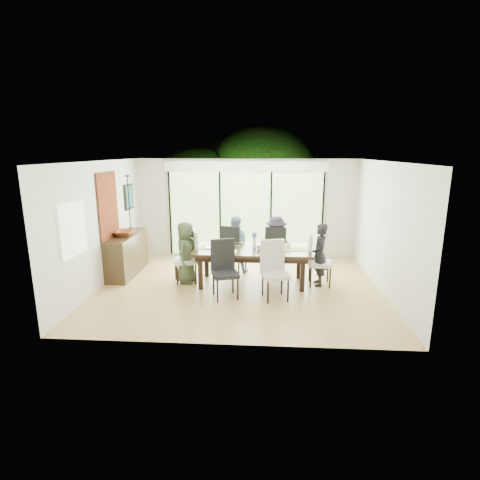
# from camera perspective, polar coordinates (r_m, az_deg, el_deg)

# --- Properties ---
(floor) EXTENTS (6.00, 5.00, 0.01)m
(floor) POSITION_cam_1_polar(r_m,az_deg,el_deg) (8.25, -0.12, -7.21)
(floor) COLOR olive
(floor) RESTS_ON ground
(ceiling) EXTENTS (6.00, 5.00, 0.01)m
(ceiling) POSITION_cam_1_polar(r_m,az_deg,el_deg) (7.72, -0.13, 11.96)
(ceiling) COLOR white
(ceiling) RESTS_ON wall_back
(wall_back) EXTENTS (6.00, 0.02, 2.70)m
(wall_back) POSITION_cam_1_polar(r_m,az_deg,el_deg) (10.34, 0.84, 4.80)
(wall_back) COLOR beige
(wall_back) RESTS_ON floor
(wall_front) EXTENTS (6.00, 0.02, 2.70)m
(wall_front) POSITION_cam_1_polar(r_m,az_deg,el_deg) (5.44, -1.96, -3.17)
(wall_front) COLOR beige
(wall_front) RESTS_ON floor
(wall_left) EXTENTS (0.02, 5.00, 2.70)m
(wall_left) POSITION_cam_1_polar(r_m,az_deg,el_deg) (8.62, -20.53, 2.19)
(wall_left) COLOR silver
(wall_left) RESTS_ON floor
(wall_right) EXTENTS (0.02, 5.00, 2.70)m
(wall_right) POSITION_cam_1_polar(r_m,az_deg,el_deg) (8.23, 21.27, 1.64)
(wall_right) COLOR silver
(wall_right) RESTS_ON floor
(glass_doors) EXTENTS (4.20, 0.02, 2.30)m
(glass_doors) POSITION_cam_1_polar(r_m,az_deg,el_deg) (10.32, 0.83, 3.95)
(glass_doors) COLOR #598C3F
(glass_doors) RESTS_ON wall_back
(blinds_header) EXTENTS (4.40, 0.06, 0.28)m
(blinds_header) POSITION_cam_1_polar(r_m,az_deg,el_deg) (10.18, 0.85, 11.17)
(blinds_header) COLOR white
(blinds_header) RESTS_ON wall_back
(mullion_a) EXTENTS (0.05, 0.04, 2.30)m
(mullion_a) POSITION_cam_1_polar(r_m,az_deg,el_deg) (10.63, -10.58, 4.00)
(mullion_a) COLOR black
(mullion_a) RESTS_ON wall_back
(mullion_b) EXTENTS (0.05, 0.04, 2.30)m
(mullion_b) POSITION_cam_1_polar(r_m,az_deg,el_deg) (10.37, -3.05, 3.98)
(mullion_b) COLOR black
(mullion_b) RESTS_ON wall_back
(mullion_c) EXTENTS (0.05, 0.04, 2.30)m
(mullion_c) POSITION_cam_1_polar(r_m,az_deg,el_deg) (10.30, 4.73, 3.88)
(mullion_c) COLOR black
(mullion_c) RESTS_ON wall_back
(mullion_d) EXTENTS (0.05, 0.04, 2.30)m
(mullion_d) POSITION_cam_1_polar(r_m,az_deg,el_deg) (10.42, 12.46, 3.72)
(mullion_d) COLOR black
(mullion_d) RESTS_ON wall_back
(side_window) EXTENTS (0.02, 0.90, 1.00)m
(side_window) POSITION_cam_1_polar(r_m,az_deg,el_deg) (7.52, -24.04, 1.49)
(side_window) COLOR #8CAD7F
(side_window) RESTS_ON wall_left
(deck) EXTENTS (6.00, 1.80, 0.10)m
(deck) POSITION_cam_1_polar(r_m,az_deg,el_deg) (11.50, 1.06, -1.44)
(deck) COLOR #503422
(deck) RESTS_ON ground
(rail_top) EXTENTS (6.00, 0.08, 0.06)m
(rail_top) POSITION_cam_1_polar(r_m,az_deg,el_deg) (12.14, 1.25, 2.27)
(rail_top) COLOR brown
(rail_top) RESTS_ON deck
(foliage_left) EXTENTS (3.20, 3.20, 3.20)m
(foliage_left) POSITION_cam_1_polar(r_m,az_deg,el_deg) (13.19, -6.42, 7.00)
(foliage_left) COLOR #14380F
(foliage_left) RESTS_ON ground
(foliage_mid) EXTENTS (4.00, 4.00, 4.00)m
(foliage_mid) POSITION_cam_1_polar(r_m,az_deg,el_deg) (13.54, 3.31, 8.76)
(foliage_mid) COLOR #14380F
(foliage_mid) RESTS_ON ground
(foliage_right) EXTENTS (2.80, 2.80, 2.80)m
(foliage_right) POSITION_cam_1_polar(r_m,az_deg,el_deg) (12.91, 11.29, 5.88)
(foliage_right) COLOR #14380F
(foliage_right) RESTS_ON ground
(foliage_far) EXTENTS (3.60, 3.60, 3.60)m
(foliage_far) POSITION_cam_1_polar(r_m,az_deg,el_deg) (14.30, -0.72, 8.30)
(foliage_far) COLOR #14380F
(foliage_far) RESTS_ON ground
(table_top) EXTENTS (2.58, 1.18, 0.06)m
(table_top) POSITION_cam_1_polar(r_m,az_deg,el_deg) (8.25, 1.83, -1.54)
(table_top) COLOR black
(table_top) RESTS_ON floor
(table_apron) EXTENTS (2.36, 0.97, 0.11)m
(table_apron) POSITION_cam_1_polar(r_m,az_deg,el_deg) (8.27, 1.82, -2.18)
(table_apron) COLOR black
(table_apron) RESTS_ON floor
(table_leg_fl) EXTENTS (0.10, 0.10, 0.74)m
(table_leg_fl) POSITION_cam_1_polar(r_m,az_deg,el_deg) (8.06, -6.03, -4.95)
(table_leg_fl) COLOR black
(table_leg_fl) RESTS_ON floor
(table_leg_fr) EXTENTS (0.10, 0.10, 0.74)m
(table_leg_fr) POSITION_cam_1_polar(r_m,az_deg,el_deg) (7.99, 9.49, -5.24)
(table_leg_fr) COLOR black
(table_leg_fr) RESTS_ON floor
(table_leg_bl) EXTENTS (0.10, 0.10, 0.74)m
(table_leg_bl) POSITION_cam_1_polar(r_m,az_deg,el_deg) (8.87, -5.09, -3.21)
(table_leg_bl) COLOR black
(table_leg_bl) RESTS_ON floor
(table_leg_br) EXTENTS (0.10, 0.10, 0.74)m
(table_leg_br) POSITION_cam_1_polar(r_m,az_deg,el_deg) (8.80, 8.96, -3.45)
(table_leg_br) COLOR black
(table_leg_br) RESTS_ON floor
(chair_left_end) EXTENTS (0.63, 0.63, 1.18)m
(chair_left_end) POSITION_cam_1_polar(r_m,az_deg,el_deg) (8.48, -8.38, -2.54)
(chair_left_end) COLOR silver
(chair_left_end) RESTS_ON floor
(chair_right_end) EXTENTS (0.52, 0.52, 1.18)m
(chair_right_end) POSITION_cam_1_polar(r_m,az_deg,el_deg) (8.38, 12.13, -2.89)
(chair_right_end) COLOR silver
(chair_right_end) RESTS_ON floor
(chair_far_left) EXTENTS (0.64, 0.64, 1.18)m
(chair_far_left) POSITION_cam_1_polar(r_m,az_deg,el_deg) (9.14, -0.81, -1.22)
(chair_far_left) COLOR black
(chair_far_left) RESTS_ON floor
(chair_far_right) EXTENTS (0.53, 0.53, 1.18)m
(chair_far_right) POSITION_cam_1_polar(r_m,az_deg,el_deg) (9.12, 5.47, -1.32)
(chair_far_right) COLOR black
(chair_far_right) RESTS_ON floor
(chair_near_left) EXTENTS (0.63, 0.63, 1.18)m
(chair_near_left) POSITION_cam_1_polar(r_m,az_deg,el_deg) (7.50, -2.26, -4.54)
(chair_near_left) COLOR black
(chair_near_left) RESTS_ON floor
(chair_near_right) EXTENTS (0.61, 0.61, 1.18)m
(chair_near_right) POSITION_cam_1_polar(r_m,az_deg,el_deg) (7.46, 5.42, -4.68)
(chair_near_right) COLOR beige
(chair_near_right) RESTS_ON floor
(person_left_end) EXTENTS (0.52, 0.71, 1.39)m
(person_left_end) POSITION_cam_1_polar(r_m,az_deg,el_deg) (8.45, -8.27, -1.88)
(person_left_end) COLOR #3B462F
(person_left_end) RESTS_ON floor
(person_right_end) EXTENTS (0.43, 0.66, 1.39)m
(person_right_end) POSITION_cam_1_polar(r_m,az_deg,el_deg) (8.35, 12.03, -2.22)
(person_right_end) COLOR black
(person_right_end) RESTS_ON floor
(person_far_left) EXTENTS (0.65, 0.42, 1.39)m
(person_far_left) POSITION_cam_1_polar(r_m,az_deg,el_deg) (9.09, -0.82, -0.63)
(person_far_left) COLOR #7D9AB5
(person_far_left) RESTS_ON floor
(person_far_right) EXTENTS (0.65, 0.41, 1.39)m
(person_far_right) POSITION_cam_1_polar(r_m,az_deg,el_deg) (9.07, 5.49, -0.73)
(person_far_right) COLOR #241C2A
(person_far_right) RESTS_ON floor
(placemat_left) EXTENTS (0.47, 0.34, 0.01)m
(placemat_left) POSITION_cam_1_polar(r_m,az_deg,el_deg) (8.32, -4.72, -1.18)
(placemat_left) COLOR #71A239
(placemat_left) RESTS_ON table_top
(placemat_right) EXTENTS (0.47, 0.34, 0.01)m
(placemat_right) POSITION_cam_1_polar(r_m,az_deg,el_deg) (8.26, 8.43, -1.40)
(placemat_right) COLOR #85BE43
(placemat_right) RESTS_ON table_top
(placemat_far_l) EXTENTS (0.47, 0.34, 0.01)m
(placemat_far_l) POSITION_cam_1_polar(r_m,az_deg,el_deg) (8.65, -1.06, -0.57)
(placemat_far_l) COLOR #82A139
(placemat_far_l) RESTS_ON table_top
(placemat_far_r) EXTENTS (0.47, 0.34, 0.01)m
(placemat_far_r) POSITION_cam_1_polar(r_m,az_deg,el_deg) (8.63, 5.58, -0.68)
(placemat_far_r) COLOR #99B340
(placemat_far_r) RESTS_ON table_top
(placemat_paper) EXTENTS (0.47, 0.34, 0.01)m
(placemat_paper) POSITION_cam_1_polar(r_m,az_deg,el_deg) (7.99, -2.20, -1.78)
(placemat_paper) COLOR white
(placemat_paper) RESTS_ON table_top
(tablet_far_l) EXTENTS (0.28, 0.19, 0.01)m
(tablet_far_l) POSITION_cam_1_polar(r_m,az_deg,el_deg) (8.59, -0.42, -0.60)
(tablet_far_l) COLOR black
(tablet_far_l) RESTS_ON table_top
(tablet_far_r) EXTENTS (0.26, 0.18, 0.01)m
(tablet_far_r) POSITION_cam_1_polar(r_m,az_deg,el_deg) (8.57, 5.26, -0.70)
(tablet_far_r) COLOR black
(tablet_far_r) RESTS_ON table_top
(papers) EXTENTS (0.32, 0.24, 0.00)m
(papers) POSITION_cam_1_polar(r_m,az_deg,el_deg) (8.20, 6.71, -1.47)
(papers) COLOR white
(papers) RESTS_ON table_top
(platter_base) EXTENTS (0.28, 0.28, 0.03)m
(platter_base) POSITION_cam_1_polar(r_m,az_deg,el_deg) (7.98, -2.20, -1.67)
(platter_base) COLOR white
(platter_base) RESTS_ON table_top
(platter_snacks) EXTENTS (0.21, 0.21, 0.02)m
(platter_snacks) POSITION_cam_1_polar(r_m,az_deg,el_deg) (7.98, -2.20, -1.53)
(platter_snacks) COLOR orange
(platter_snacks) RESTS_ON table_top
(vase) EXTENTS (0.09, 0.09, 0.13)m
(vase) POSITION_cam_1_polar(r_m,az_deg,el_deg) (8.27, 2.19, -0.81)
(vase) COLOR silver
(vase) RESTS_ON table_top
(hyacinth_stems) EXTENTS (0.04, 0.04, 0.17)m
(hyacinth_stems) POSITION_cam_1_polar(r_m,az_deg,el_deg) (8.24, 2.20, 0.06)
(hyacinth_stems) COLOR #337226
(hyacinth_stems) RESTS_ON table_top
(hyacinth_blooms) EXTENTS (0.12, 0.12, 0.12)m
(hyacinth_blooms) POSITION_cam_1_polar(r_m,az_deg,el_deg) (8.21, 2.21, 0.79)
(hyacinth_blooms) COLOR #4B51BC
(hyacinth_blooms) RESTS_ON table_top
(laptop) EXTENTS (0.37, 0.25, 0.03)m
(laptop) POSITION_cam_1_polar(r_m,az_deg,el_deg) (8.21, -4.14, -1.30)
(laptop) COLOR silver
(laptop) RESTS_ON table_top
(cup_a) EXTENTS (0.19, 0.19, 0.10)m
(cup_a) POSITION_cam_1_polar(r_m,az_deg,el_deg) (8.42, -2.90, -0.64)
(cup_a) COLOR white
(cup_a) RESTS_ON table_top
(cup_b) EXTENTS (0.15, 0.15, 0.10)m
(cup_b) POSITION_cam_1_polar(r_m,az_deg,el_deg) (8.13, 2.86, -1.18)
(cup_b) COLOR white
(cup_b) RESTS_ON table_top
(cup_c) EXTENTS (0.18, 0.18, 0.10)m
(cup_c) POSITION_cam_1_polar(r_m,az_deg,el_deg) (8.33, 7.36, -0.89)
(cup_c) COLOR white
(cup_c) RESTS_ON table_top
(book) EXTENTS (0.20, 0.26, 0.02)m
(book) POSITION_cam_1_polar(r_m,az_deg,el_deg) (8.28, 3.57, -1.20)
(book) COLOR white
(book) RESTS_ON table_top
(sideboard) EXTENTS (0.48, 1.71, 0.96)m
(sideboard) POSITION_cam_1_polar(r_m,az_deg,el_deg) (9.41, -16.80, -2.06)
(sideboard) COLOR black
(sideboard) RESTS_ON floor
(bowl) EXTENTS (0.51, 0.51, 0.12)m
(bowl) POSITION_cam_1_polar(r_m,az_deg,el_deg) (9.19, -17.25, 1.04)
(bowl) COLOR brown
(bowl) RESTS_ON sideboard
(candlestick_base) EXTENTS (0.11, 0.11, 0.04)m
(candlestick_base) POSITION_cam_1_polar(r_m,az_deg,el_deg) (9.61, -16.29, 1.38)
(candlestick_base) COLOR black
(candlestick_base) RESTS_ON sideboard
(candlestick_shaft) EXTENTS (0.03, 0.03, 1.34)m
(candlestick_shaft) POSITION_cam_1_polar(r_m,az_deg,el_deg) (9.50, -16.55, 5.36)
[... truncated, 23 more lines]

